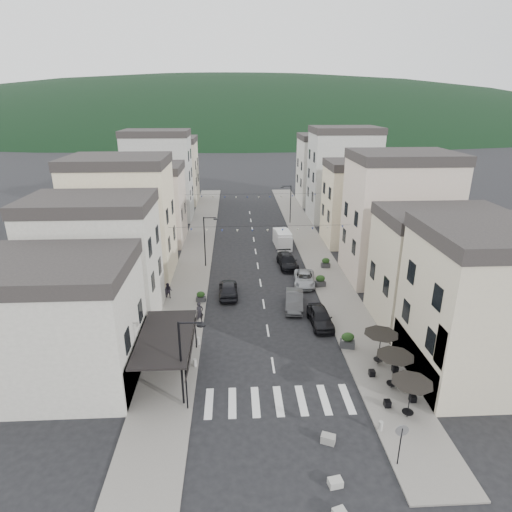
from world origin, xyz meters
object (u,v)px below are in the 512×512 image
at_px(parked_car_a, 320,317).
at_px(parked_car_c, 304,279).
at_px(parked_car_d, 287,261).
at_px(delivery_van, 282,239).
at_px(parked_car_b, 294,300).
at_px(parked_car_e, 228,289).
at_px(pedestrian_a, 200,312).
at_px(pedestrian_b, 168,291).

xyz_separation_m(parked_car_a, parked_car_c, (0.00, 8.64, -0.11)).
distance_m(parked_car_a, parked_car_d, 13.78).
xyz_separation_m(parked_car_d, delivery_van, (0.23, 7.29, 0.39)).
bearing_deg(parked_car_b, parked_car_e, 162.53).
bearing_deg(delivery_van, parked_car_e, -118.90).
relative_size(parked_car_c, delivery_van, 0.96).
relative_size(parked_car_c, parked_car_d, 0.93).
height_order(parked_car_d, parked_car_e, parked_car_e).
bearing_deg(parked_car_c, pedestrian_a, -135.73).
relative_size(parked_car_e, pedestrian_a, 2.40).
distance_m(delivery_van, pedestrian_a, 22.31).
height_order(parked_car_c, delivery_van, delivery_van).
xyz_separation_m(parked_car_a, pedestrian_b, (-13.80, 5.83, 0.14)).
height_order(parked_car_a, pedestrian_b, pedestrian_b).
relative_size(parked_car_b, parked_car_c, 0.99).
height_order(pedestrian_a, pedestrian_b, pedestrian_a).
bearing_deg(pedestrian_a, parked_car_e, 36.53).
bearing_deg(parked_car_e, delivery_van, -116.58).
relative_size(parked_car_a, delivery_van, 0.92).
bearing_deg(pedestrian_b, parked_car_c, 24.45).
distance_m(parked_car_b, pedestrian_b, 12.25).
relative_size(delivery_van, pedestrian_a, 2.53).
height_order(parked_car_c, parked_car_d, parked_car_d).
xyz_separation_m(parked_car_e, pedestrian_b, (-5.82, -0.42, 0.12)).
xyz_separation_m(parked_car_a, parked_car_d, (-1.19, 13.72, -0.04)).
relative_size(parked_car_a, parked_car_e, 0.97).
bearing_deg(parked_car_d, pedestrian_a, -129.29).
bearing_deg(parked_car_c, parked_car_d, 110.45).
distance_m(parked_car_b, parked_car_c, 5.60).
bearing_deg(parked_car_b, parked_car_a, -54.04).
height_order(parked_car_a, delivery_van, delivery_van).
height_order(parked_car_b, parked_car_c, parked_car_b).
height_order(parked_car_a, parked_car_b, same).
bearing_deg(parked_car_b, delivery_van, 94.97).
height_order(delivery_van, pedestrian_a, delivery_van).
relative_size(parked_car_d, parked_car_e, 1.08).
bearing_deg(pedestrian_b, parked_car_e, 17.08).
bearing_deg(parked_car_d, delivery_van, 84.37).
distance_m(parked_car_d, pedestrian_a, 15.87).
xyz_separation_m(delivery_van, pedestrian_a, (-9.44, -20.22, -0.03)).
bearing_deg(parked_car_e, parked_car_c, -164.46).
bearing_deg(pedestrian_a, delivery_van, 35.43).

